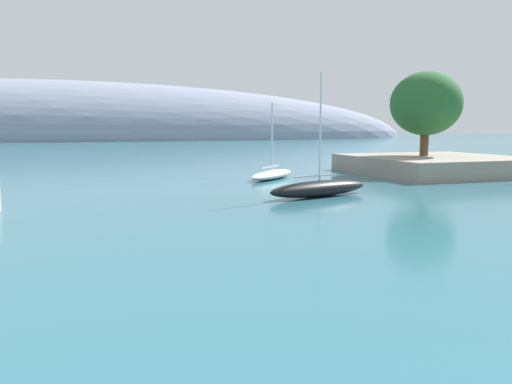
{
  "coord_description": "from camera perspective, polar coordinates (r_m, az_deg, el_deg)",
  "views": [
    {
      "loc": [
        -7.1,
        -1.36,
        4.78
      ],
      "look_at": [
        2.08,
        25.59,
        1.06
      ],
      "focal_mm": 35.26,
      "sensor_mm": 36.0,
      "label": 1
    }
  ],
  "objects": [
    {
      "name": "shore_outcrop",
      "position": [
        54.89,
        19.73,
        2.93
      ],
      "size": [
        15.8,
        15.66,
        1.76
      ],
      "primitive_type": "cube",
      "color": "gray",
      "rests_on": "ground"
    },
    {
      "name": "tree_clump_shore",
      "position": [
        55.22,
        18.72,
        9.47
      ],
      "size": [
        7.24,
        7.24,
        8.62
      ],
      "color": "brown",
      "rests_on": "shore_outcrop"
    },
    {
      "name": "sailboat_black_near_shore",
      "position": [
        34.73,
        7.2,
        0.44
      ],
      "size": [
        8.5,
        3.9,
        8.38
      ],
      "rotation": [
        0.0,
        0.0,
        0.28
      ],
      "color": "black",
      "rests_on": "water"
    },
    {
      "name": "sailboat_white_mid_mooring",
      "position": [
        46.28,
        1.81,
        2.05
      ],
      "size": [
        6.93,
        6.98,
        6.94
      ],
      "rotation": [
        0.0,
        0.0,
        0.79
      ],
      "color": "white",
      "rests_on": "water"
    },
    {
      "name": "distant_ridge",
      "position": [
        193.02,
        -22.49,
        5.46
      ],
      "size": [
        286.67,
        53.76,
        41.93
      ],
      "primitive_type": "ellipsoid",
      "color": "gray",
      "rests_on": "ground"
    }
  ]
}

